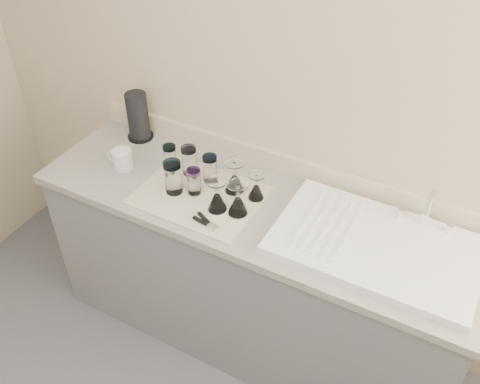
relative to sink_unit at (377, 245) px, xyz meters
The scene contains 16 objects.
room_envelope 1.47m from the sink_unit, 114.66° to the right, with size 3.54×3.50×2.52m.
counter_unit 0.72m from the sink_unit, behind, with size 2.06×0.62×0.90m.
sink_unit is the anchor object (origin of this frame).
dish_towel 0.81m from the sink_unit, behind, with size 0.55×0.42×0.01m, color silver.
tumbler_teal 1.04m from the sink_unit, behind, with size 0.06×0.06×0.13m.
tumbler_cyan 0.93m from the sink_unit, behind, with size 0.07×0.07×0.14m.
tumbler_purple 0.82m from the sink_unit, behind, with size 0.07×0.07×0.14m.
tumbler_blue 0.93m from the sink_unit, behind, with size 0.08×0.08×0.16m.
tumbler_lavender 0.84m from the sink_unit, behind, with size 0.06×0.06×0.13m.
goblet_back_left 0.68m from the sink_unit, behind, with size 0.09×0.09×0.16m.
goblet_back_right 0.57m from the sink_unit, behind, with size 0.07×0.07×0.13m.
goblet_front_left 0.69m from the sink_unit, behind, with size 0.09×0.09×0.16m.
goblet_front_right 0.60m from the sink_unit, behind, with size 0.09×0.09×0.16m.
can_opener 0.70m from the sink_unit, 162.50° to the right, with size 0.14×0.08×0.02m.
white_mug 1.25m from the sink_unit, behind, with size 0.14×0.10×0.10m.
paper_towel_roll 1.35m from the sink_unit, behind, with size 0.13×0.13×0.25m.
Camera 1 is at (0.80, -0.40, 2.45)m, focal length 40.00 mm.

